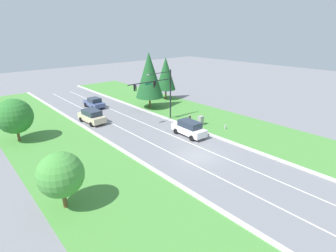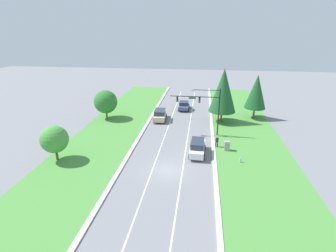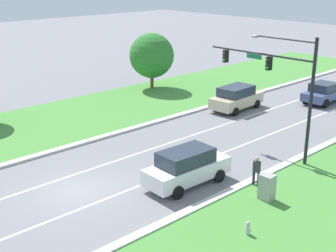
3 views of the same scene
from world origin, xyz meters
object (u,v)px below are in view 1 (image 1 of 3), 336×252
object	(u,v)px
traffic_signal_mast	(159,88)
oak_near_left_tree	(14,116)
white_suv	(189,128)
champagne_suv	(92,116)
conifer_near_right_tree	(149,75)
conifer_far_right_tree	(166,74)
utility_cabinet	(201,121)
pedestrian	(190,120)
fire_hydrant	(225,127)
oak_far_left_tree	(61,175)
slate_blue_sedan	(94,103)

from	to	relation	value
traffic_signal_mast	oak_near_left_tree	xyz separation A→B (m)	(-17.88, 5.61, -1.79)
white_suv	champagne_suv	bearing A→B (deg)	121.13
conifer_near_right_tree	conifer_far_right_tree	distance (m)	6.83
traffic_signal_mast	white_suv	xyz separation A→B (m)	(-0.75, -6.96, -3.99)
traffic_signal_mast	utility_cabinet	size ratio (longest dim) A/B	5.42
white_suv	oak_near_left_tree	size ratio (longest dim) A/B	0.93
utility_cabinet	conifer_far_right_tree	distance (m)	16.51
traffic_signal_mast	pedestrian	bearing A→B (deg)	-66.35
champagne_suv	utility_cabinet	bearing A→B (deg)	-48.98
fire_hydrant	conifer_near_right_tree	size ratio (longest dim) A/B	0.07
white_suv	conifer_far_right_tree	world-z (taller)	conifer_far_right_tree
traffic_signal_mast	oak_near_left_tree	bearing A→B (deg)	162.57
utility_cabinet	pedestrian	size ratio (longest dim) A/B	0.83
pedestrian	oak_far_left_tree	size ratio (longest dim) A/B	0.36
slate_blue_sedan	conifer_near_right_tree	xyz separation A→B (m)	(7.20, -6.73, 4.90)
fire_hydrant	traffic_signal_mast	bearing A→B (deg)	118.30
champagne_suv	oak_near_left_tree	world-z (taller)	oak_near_left_tree
white_suv	conifer_near_right_tree	xyz separation A→B (m)	(3.90, 13.45, 4.76)
conifer_far_right_tree	oak_far_left_tree	xyz separation A→B (m)	(-27.78, -20.40, -2.15)
fire_hydrant	conifer_far_right_tree	size ratio (longest dim) A/B	0.09
conifer_far_right_tree	oak_near_left_tree	bearing A→B (deg)	-172.10
champagne_suv	conifer_far_right_tree	size ratio (longest dim) A/B	0.62
champagne_suv	conifer_far_right_tree	bearing A→B (deg)	7.46
traffic_signal_mast	oak_near_left_tree	distance (m)	18.82
traffic_signal_mast	champagne_suv	distance (m)	10.77
traffic_signal_mast	utility_cabinet	world-z (taller)	traffic_signal_mast
oak_near_left_tree	conifer_far_right_tree	xyz separation A→B (m)	(27.18, 3.77, 1.83)
utility_cabinet	conifer_near_right_tree	size ratio (longest dim) A/B	0.15
utility_cabinet	oak_far_left_tree	bearing A→B (deg)	-165.39
conifer_near_right_tree	slate_blue_sedan	bearing A→B (deg)	136.93
champagne_suv	white_suv	xyz separation A→B (m)	(7.17, -13.06, 0.03)
traffic_signal_mast	utility_cabinet	bearing A→B (deg)	-58.56
champagne_suv	oak_far_left_tree	bearing A→B (deg)	-124.98
conifer_near_right_tree	conifer_far_right_tree	bearing A→B (deg)	25.20
white_suv	conifer_near_right_tree	bearing A→B (deg)	76.17
utility_cabinet	white_suv	bearing A→B (deg)	-158.21
slate_blue_sedan	pedestrian	distance (m)	18.63
slate_blue_sedan	oak_far_left_tree	xyz separation A→B (m)	(-14.43, -24.24, 2.03)
utility_cabinet	oak_far_left_tree	world-z (taller)	oak_far_left_tree
conifer_near_right_tree	oak_far_left_tree	bearing A→B (deg)	-141.01
white_suv	slate_blue_sedan	size ratio (longest dim) A/B	1.08
slate_blue_sedan	white_suv	bearing A→B (deg)	-81.61
white_suv	pedestrian	size ratio (longest dim) A/B	2.96
traffic_signal_mast	pedestrian	size ratio (longest dim) A/B	4.48
fire_hydrant	conifer_near_right_tree	bearing A→B (deg)	95.69
fire_hydrant	conifer_near_right_tree	world-z (taller)	conifer_near_right_tree
oak_near_left_tree	traffic_signal_mast	bearing A→B (deg)	-17.43
fire_hydrant	oak_far_left_tree	size ratio (longest dim) A/B	0.15
champagne_suv	conifer_near_right_tree	world-z (taller)	conifer_near_right_tree
champagne_suv	pedestrian	size ratio (longest dim) A/B	2.99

